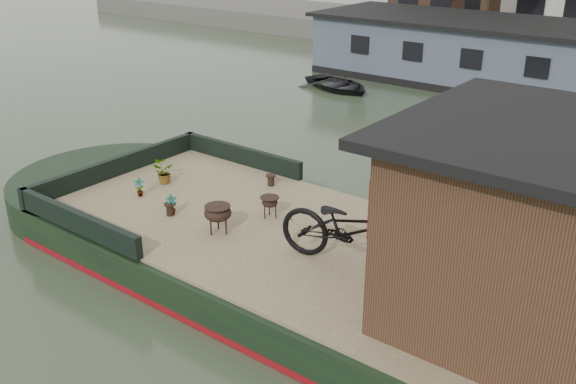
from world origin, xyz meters
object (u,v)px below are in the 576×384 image
Objects in this scene: cabin at (571,236)px; dinghy at (338,81)px; bicycle at (351,230)px; brazier_rear at (270,207)px; potted_plant_a at (171,205)px; brazier_front at (218,219)px.

cabin is 14.48m from dinghy.
bicycle is at bearing -175.13° from cabin.
brazier_rear is (-1.90, 0.55, -0.39)m from bicycle.
potted_plant_a is 1.00× the size of brazier_rear.
cabin reaches higher than brazier_rear.
cabin is at bearing 5.82° from potted_plant_a.
bicycle is (-2.72, -0.23, -0.66)m from cabin.
brazier_front is at bearing 91.52° from bicycle.
brazier_rear is at bearing 176.03° from cabin.
cabin is 4.75m from brazier_rear.
bicycle is at bearing 6.62° from potted_plant_a.
bicycle is 6.01× the size of brazier_rear.
dinghy is at bearing 26.16° from bicycle.
potted_plant_a is at bearing 180.00° from brazier_front.
dinghy is (-9.98, 10.37, -1.59)m from cabin.
brazier_front is (-2.18, -0.37, -0.34)m from bicycle.
cabin is 1.46× the size of dinghy.
brazier_front is (-4.90, -0.61, -1.00)m from cabin.
brazier_front reaches higher than dinghy.
bicycle reaches higher than potted_plant_a.
cabin is at bearing -117.78° from dinghy.
brazier_front is at bearing -136.82° from dinghy.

